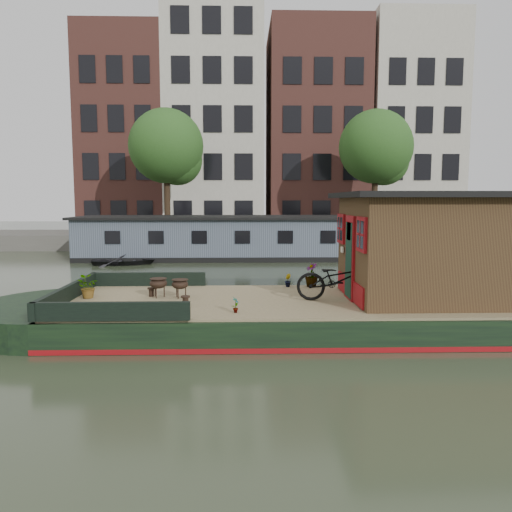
{
  "coord_description": "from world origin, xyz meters",
  "views": [
    {
      "loc": [
        -2.02,
        -11.14,
        2.88
      ],
      "look_at": [
        -1.69,
        0.5,
        1.59
      ],
      "focal_mm": 35.0,
      "sensor_mm": 36.0,
      "label": 1
    }
  ],
  "objects_px": {
    "brazier_front": "(158,288)",
    "dinghy": "(124,258)",
    "cabin": "(428,245)",
    "brazier_rear": "(180,289)",
    "bicycle": "(339,279)"
  },
  "relations": [
    {
      "from": "cabin",
      "to": "dinghy",
      "type": "xyz_separation_m",
      "value": [
        -9.59,
        11.5,
        -1.59
      ]
    },
    {
      "from": "brazier_front",
      "to": "dinghy",
      "type": "xyz_separation_m",
      "value": [
        -3.43,
        11.16,
        -0.59
      ]
    },
    {
      "from": "cabin",
      "to": "bicycle",
      "type": "xyz_separation_m",
      "value": [
        -2.06,
        -0.23,
        -0.74
      ]
    },
    {
      "from": "cabin",
      "to": "brazier_rear",
      "type": "xyz_separation_m",
      "value": [
        -5.64,
        0.25,
        -1.01
      ]
    },
    {
      "from": "dinghy",
      "to": "brazier_rear",
      "type": "bearing_deg",
      "value": -166.64
    },
    {
      "from": "bicycle",
      "to": "dinghy",
      "type": "height_order",
      "value": "bicycle"
    },
    {
      "from": "cabin",
      "to": "bicycle",
      "type": "distance_m",
      "value": 2.2
    },
    {
      "from": "brazier_rear",
      "to": "bicycle",
      "type": "bearing_deg",
      "value": -7.7
    },
    {
      "from": "bicycle",
      "to": "brazier_front",
      "type": "distance_m",
      "value": 4.15
    },
    {
      "from": "brazier_front",
      "to": "brazier_rear",
      "type": "distance_m",
      "value": 0.52
    },
    {
      "from": "cabin",
      "to": "brazier_rear",
      "type": "distance_m",
      "value": 5.74
    },
    {
      "from": "brazier_rear",
      "to": "dinghy",
      "type": "height_order",
      "value": "brazier_rear"
    },
    {
      "from": "cabin",
      "to": "brazier_front",
      "type": "bearing_deg",
      "value": 176.85
    },
    {
      "from": "brazier_front",
      "to": "brazier_rear",
      "type": "bearing_deg",
      "value": -9.47
    },
    {
      "from": "cabin",
      "to": "bicycle",
      "type": "relative_size",
      "value": 2.14
    }
  ]
}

